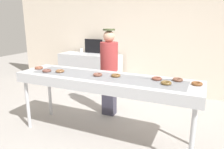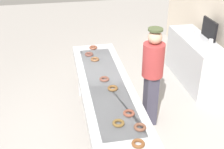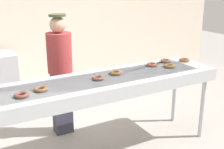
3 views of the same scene
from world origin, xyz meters
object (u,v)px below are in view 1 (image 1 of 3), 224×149
at_px(chocolate_donut_6, 166,83).
at_px(menu_display, 94,46).
at_px(prep_counter, 90,71).
at_px(chocolate_donut_8, 60,71).
at_px(paper_cup_0, 106,54).
at_px(chocolate_donut_3, 98,75).
at_px(chocolate_donut_1, 116,75).
at_px(chocolate_donut_5, 197,84).
at_px(chocolate_donut_0, 157,79).
at_px(paper_cup_1, 81,51).
at_px(paper_cup_2, 104,52).
at_px(chocolate_donut_4, 47,71).
at_px(chocolate_donut_7, 178,80).
at_px(chocolate_donut_2, 39,68).
at_px(fryer_conveyor, 104,82).
at_px(worker_baker, 109,68).

relative_size(chocolate_donut_6, menu_display, 0.27).
bearing_deg(prep_counter, chocolate_donut_8, -72.47).
bearing_deg(chocolate_donut_6, paper_cup_0, 132.84).
bearing_deg(chocolate_donut_3, paper_cup_0, 112.35).
relative_size(chocolate_donut_1, chocolate_donut_5, 1.00).
height_order(chocolate_donut_1, chocolate_donut_8, same).
xyz_separation_m(chocolate_donut_0, paper_cup_1, (-2.44, 1.92, -0.01)).
height_order(chocolate_donut_8, menu_display, menu_display).
bearing_deg(chocolate_donut_6, paper_cup_2, 132.62).
distance_m(chocolate_donut_6, menu_display, 3.28).
relative_size(paper_cup_0, paper_cup_2, 1.00).
distance_m(chocolate_donut_0, menu_display, 3.05).
xyz_separation_m(chocolate_donut_0, paper_cup_0, (-1.66, 1.80, -0.01)).
height_order(chocolate_donut_0, menu_display, menu_display).
relative_size(paper_cup_0, menu_display, 0.25).
bearing_deg(chocolate_donut_4, chocolate_donut_7, 8.90).
bearing_deg(chocolate_donut_8, chocolate_donut_2, 175.16).
bearing_deg(menu_display, prep_counter, -90.00).
relative_size(chocolate_donut_4, paper_cup_1, 1.10).
height_order(chocolate_donut_6, chocolate_donut_7, same).
bearing_deg(chocolate_donut_6, fryer_conveyor, 178.65).
xyz_separation_m(chocolate_donut_0, paper_cup_2, (-1.82, 1.98, -0.01)).
bearing_deg(chocolate_donut_5, worker_baker, 157.07).
relative_size(chocolate_donut_3, paper_cup_0, 1.10).
relative_size(chocolate_donut_8, menu_display, 0.27).
bearing_deg(chocolate_donut_1, chocolate_donut_3, -165.43).
relative_size(chocolate_donut_0, chocolate_donut_2, 1.00).
bearing_deg(chocolate_donut_2, chocolate_donut_6, -0.37).
xyz_separation_m(chocolate_donut_6, prep_counter, (-2.34, 2.07, -0.53)).
bearing_deg(menu_display, worker_baker, -52.45).
bearing_deg(fryer_conveyor, chocolate_donut_0, 10.52).
height_order(chocolate_donut_0, worker_baker, worker_baker).
bearing_deg(chocolate_donut_8, chocolate_donut_1, 6.69).
distance_m(prep_counter, menu_display, 0.68).
distance_m(chocolate_donut_1, worker_baker, 0.83).
xyz_separation_m(fryer_conveyor, chocolate_donut_8, (-0.77, -0.05, 0.10)).
distance_m(worker_baker, menu_display, 1.90).
distance_m(chocolate_donut_8, paper_cup_2, 2.19).
bearing_deg(chocolate_donut_3, menu_display, 120.21).
relative_size(chocolate_donut_0, prep_counter, 0.09).
height_order(chocolate_donut_1, chocolate_donut_7, same).
relative_size(chocolate_donut_6, prep_counter, 0.09).
bearing_deg(menu_display, chocolate_donut_0, -44.27).
xyz_separation_m(chocolate_donut_0, prep_counter, (-2.18, 1.91, -0.53)).
bearing_deg(chocolate_donut_3, worker_baker, 102.39).
distance_m(chocolate_donut_3, chocolate_donut_5, 1.39).
height_order(chocolate_donut_1, paper_cup_0, paper_cup_0).
xyz_separation_m(chocolate_donut_6, paper_cup_0, (-1.82, 1.96, -0.01)).
height_order(prep_counter, paper_cup_0, paper_cup_0).
bearing_deg(chocolate_donut_4, fryer_conveyor, 6.79).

